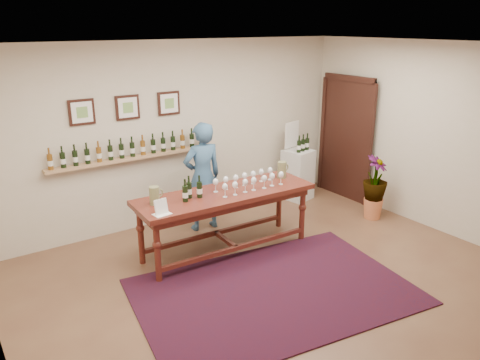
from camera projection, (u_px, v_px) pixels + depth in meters
ground at (277, 282)px, 5.76m from camera, size 6.00×6.00×0.00m
room_shell at (307, 140)px, 7.98m from camera, size 6.00×6.00×6.00m
rug at (274, 291)px, 5.53m from camera, size 3.47×2.57×0.02m
tasting_table at (225, 201)px, 6.31m from camera, size 2.49×0.88×0.87m
table_glasses at (249, 181)px, 6.39m from camera, size 1.42×0.33×0.20m
table_bottles at (191, 188)px, 5.99m from camera, size 0.28×0.18×0.28m
pitcher_left at (154, 196)px, 5.81m from camera, size 0.16×0.16×0.23m
pitcher_right at (282, 170)px, 6.81m from camera, size 0.16×0.16×0.24m
menu_card at (161, 207)px, 5.52m from camera, size 0.22×0.17×0.18m
display_pedestal at (298, 175)px, 8.36m from camera, size 0.53×0.53×0.90m
pedestal_bottles at (303, 142)px, 8.12m from camera, size 0.34×0.15×0.33m
info_sign at (292, 135)px, 8.26m from camera, size 0.36×0.09×0.50m
potted_plant at (375, 188)px, 7.48m from camera, size 0.62×0.62×0.90m
person at (203, 177)px, 7.01m from camera, size 0.64×0.45×1.67m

